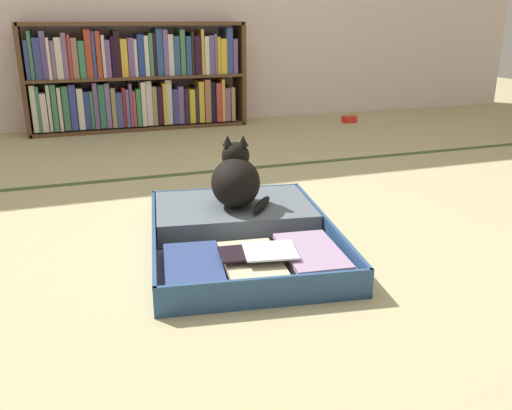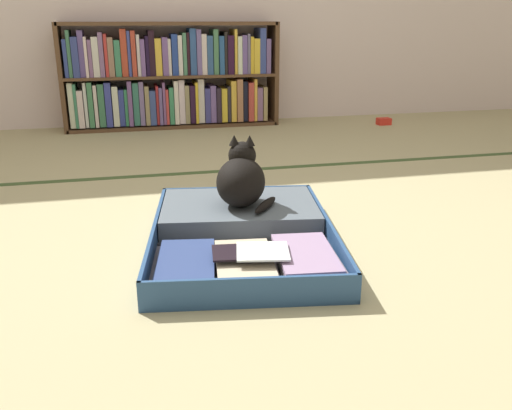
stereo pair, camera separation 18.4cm
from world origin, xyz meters
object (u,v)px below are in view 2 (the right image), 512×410
object	(u,v)px
open_suitcase	(243,231)
black_cat	(242,179)
bookshelf	(170,78)
small_red_pouch	(384,121)

from	to	relation	value
open_suitcase	black_cat	bearing A→B (deg)	79.26
bookshelf	open_suitcase	distance (m)	2.30
small_red_pouch	open_suitcase	bearing A→B (deg)	-127.32
black_cat	small_red_pouch	size ratio (longest dim) A/B	2.99
open_suitcase	bookshelf	bearing A→B (deg)	91.46
bookshelf	black_cat	size ratio (longest dim) A/B	5.17
black_cat	small_red_pouch	distance (m)	2.37
open_suitcase	small_red_pouch	distance (m)	2.49
bookshelf	open_suitcase	xyz separation A→B (m)	(0.06, -2.27, -0.32)
black_cat	open_suitcase	bearing A→B (deg)	-100.74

